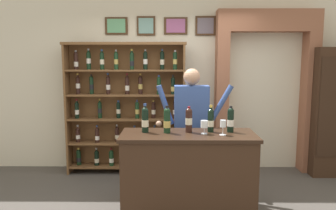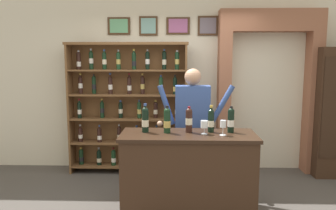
% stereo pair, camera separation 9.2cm
% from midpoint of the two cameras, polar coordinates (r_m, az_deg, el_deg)
% --- Properties ---
extents(back_wall, '(12.00, 0.19, 3.59)m').
position_cam_midpoint_polar(back_wall, '(5.54, 1.45, 7.78)').
color(back_wall, beige).
rests_on(back_wall, ground).
extents(wine_shelf, '(1.88, 0.29, 2.05)m').
position_cam_midpoint_polar(wine_shelf, '(5.33, -6.28, 0.00)').
color(wine_shelf, brown).
rests_on(wine_shelf, ground).
extents(archway_doorway, '(1.57, 0.45, 2.54)m').
position_cam_midpoint_polar(archway_doorway, '(5.62, 16.83, 3.87)').
color(archway_doorway, '#935B42').
rests_on(archway_doorway, ground).
extents(tasting_counter, '(1.56, 0.64, 0.95)m').
position_cam_midpoint_polar(tasting_counter, '(4.03, 4.05, -11.48)').
color(tasting_counter, '#382316').
rests_on(tasting_counter, ground).
extents(shopkeeper, '(1.04, 0.22, 1.68)m').
position_cam_midpoint_polar(shopkeeper, '(4.49, 4.76, -2.01)').
color(shopkeeper, '#2D3347').
rests_on(shopkeeper, ground).
extents(tasting_bottle_riserva, '(0.08, 0.08, 0.34)m').
position_cam_midpoint_polar(tasting_bottle_riserva, '(3.94, -3.20, -2.44)').
color(tasting_bottle_riserva, black).
rests_on(tasting_bottle_riserva, tasting_counter).
extents(tasting_bottle_brunello, '(0.08, 0.08, 0.32)m').
position_cam_midpoint_polar(tasting_bottle_brunello, '(3.90, 0.52, -2.58)').
color(tasting_bottle_brunello, black).
rests_on(tasting_bottle_brunello, tasting_counter).
extents(tasting_bottle_grappa, '(0.08, 0.08, 0.31)m').
position_cam_midpoint_polar(tasting_bottle_grappa, '(3.94, 4.23, -2.48)').
color(tasting_bottle_grappa, black).
rests_on(tasting_bottle_grappa, tasting_counter).
extents(tasting_bottle_vin_santo, '(0.07, 0.07, 0.32)m').
position_cam_midpoint_polar(tasting_bottle_vin_santo, '(3.98, 7.93, -2.53)').
color(tasting_bottle_vin_santo, black).
rests_on(tasting_bottle_vin_santo, tasting_counter).
extents(tasting_bottle_bianco, '(0.08, 0.08, 0.31)m').
position_cam_midpoint_polar(tasting_bottle_bianco, '(4.00, 11.23, -2.48)').
color(tasting_bottle_bianco, black).
rests_on(tasting_bottle_bianco, tasting_counter).
extents(wine_glass_left, '(0.08, 0.08, 0.17)m').
position_cam_midpoint_polar(wine_glass_left, '(3.84, 9.97, -3.34)').
color(wine_glass_left, silver).
rests_on(wine_glass_left, tasting_counter).
extents(wine_glass_spare, '(0.08, 0.08, 0.16)m').
position_cam_midpoint_polar(wine_glass_spare, '(3.87, 6.82, -3.38)').
color(wine_glass_spare, silver).
rests_on(wine_glass_spare, tasting_counter).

